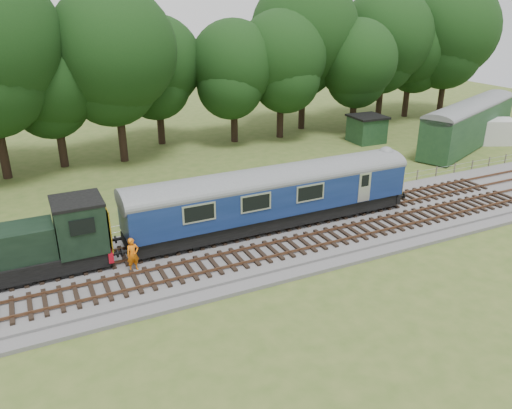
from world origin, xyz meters
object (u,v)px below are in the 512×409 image
parked_coach (469,121)px  shunter_loco (25,248)px  worker (133,254)px  dmu_railcar (273,192)px  caravan (488,131)px

parked_coach → shunter_loco: bearing=169.6°
worker → parked_coach: 37.09m
dmu_railcar → worker: 9.25m
dmu_railcar → parked_coach: 28.00m
shunter_loco → caravan: shunter_loco is taller
dmu_railcar → shunter_loco: dmu_railcar is taller
parked_coach → dmu_railcar: bearing=175.9°
shunter_loco → dmu_railcar: bearing=-0.0°
parked_coach → caravan: size_ratio=3.37×
worker → parked_coach: (35.45, 10.86, 1.19)m
shunter_loco → caravan: (42.95, 8.92, -0.76)m
shunter_loco → caravan: 43.87m
caravan → worker: bearing=-139.7°
shunter_loco → caravan: size_ratio=1.79×
worker → parked_coach: size_ratio=0.11×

